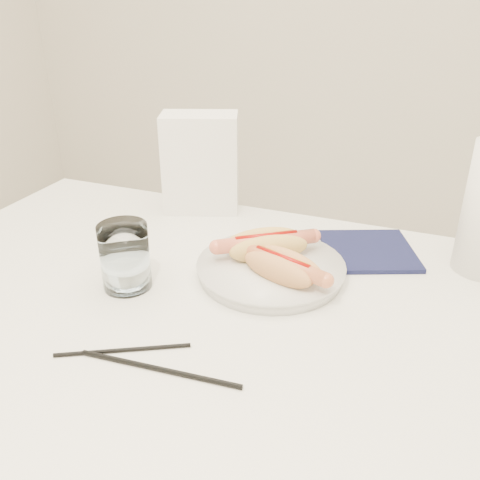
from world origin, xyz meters
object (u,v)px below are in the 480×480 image
(hotdog_right, at_px, (282,267))
(napkin_box, at_px, (201,163))
(hotdog_left, at_px, (266,245))
(water_glass, at_px, (125,257))
(table, at_px, (210,335))
(plate, at_px, (271,270))

(hotdog_right, distance_m, napkin_box, 0.38)
(hotdog_left, distance_m, water_glass, 0.25)
(table, distance_m, hotdog_left, 0.19)
(water_glass, bearing_deg, hotdog_right, 19.48)
(plate, height_order, hotdog_left, hotdog_left)
(table, relative_size, water_glass, 10.58)
(plate, relative_size, napkin_box, 1.16)
(table, bearing_deg, napkin_box, 116.77)
(hotdog_left, xyz_separation_m, napkin_box, (-0.22, 0.20, 0.06))
(table, height_order, plate, plate)
(hotdog_left, height_order, hotdog_right, hotdog_left)
(hotdog_left, bearing_deg, plate, -90.86)
(hotdog_left, xyz_separation_m, water_glass, (-0.20, -0.15, 0.01))
(plate, height_order, hotdog_right, hotdog_right)
(hotdog_left, height_order, napkin_box, napkin_box)
(plate, bearing_deg, table, -116.92)
(plate, height_order, water_glass, water_glass)
(table, distance_m, plate, 0.16)
(plate, xyz_separation_m, napkin_box, (-0.24, 0.23, 0.10))
(hotdog_left, xyz_separation_m, hotdog_right, (0.05, -0.06, -0.00))
(water_glass, bearing_deg, hotdog_left, 36.97)
(napkin_box, bearing_deg, table, -83.36)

